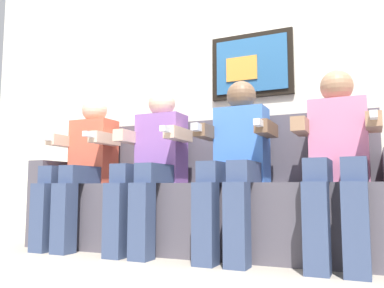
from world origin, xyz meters
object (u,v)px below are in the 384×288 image
(person_rightmost, at_px, (338,154))
(person_leftmost, at_px, (83,162))
(person_left_center, at_px, (153,160))
(couch, at_px, (203,204))
(person_right_center, at_px, (236,157))

(person_rightmost, bearing_deg, person_leftmost, -179.98)
(person_left_center, relative_size, person_rightmost, 1.00)
(person_leftmost, bearing_deg, person_rightmost, 0.02)
(couch, relative_size, person_right_center, 2.24)
(person_left_center, bearing_deg, person_right_center, -0.05)
(person_right_center, height_order, person_rightmost, same)
(person_right_center, distance_m, person_rightmost, 0.59)
(person_right_center, bearing_deg, couch, 150.00)
(person_leftmost, relative_size, person_rightmost, 1.00)
(person_left_center, xyz_separation_m, person_right_center, (0.58, -0.00, 0.00))
(person_right_center, relative_size, person_rightmost, 1.00)
(person_leftmost, relative_size, person_left_center, 1.00)
(couch, height_order, person_left_center, person_left_center)
(person_left_center, height_order, person_rightmost, same)
(person_leftmost, height_order, person_right_center, same)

